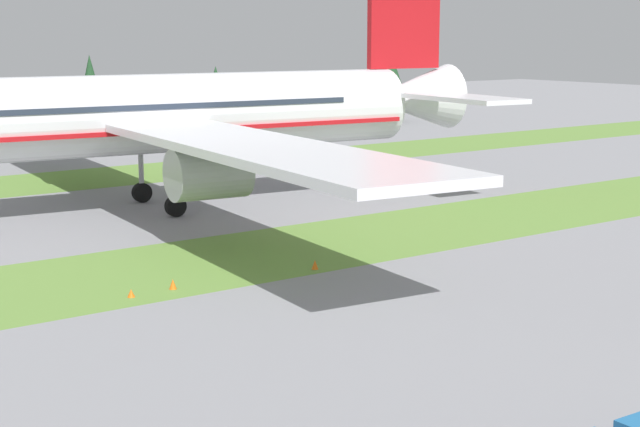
{
  "coord_description": "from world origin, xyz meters",
  "views": [
    {
      "loc": [
        -34.63,
        -11.74,
        14.61
      ],
      "look_at": [
        -0.81,
        34.16,
        4.0
      ],
      "focal_mm": 54.97,
      "sensor_mm": 36.0,
      "label": 1
    }
  ],
  "objects_px": {
    "taxiway_marker_2": "(131,293)",
    "taxiway_marker_1": "(315,265)",
    "airliner": "(129,115)",
    "taxiway_marker_0": "(173,284)"
  },
  "relations": [
    {
      "from": "airliner",
      "to": "taxiway_marker_2",
      "type": "distance_m",
      "value": 28.03
    },
    {
      "from": "taxiway_marker_1",
      "to": "taxiway_marker_2",
      "type": "bearing_deg",
      "value": 176.22
    },
    {
      "from": "taxiway_marker_0",
      "to": "taxiway_marker_1",
      "type": "xyz_separation_m",
      "value": [
        9.43,
        -0.97,
        -0.0
      ]
    },
    {
      "from": "taxiway_marker_0",
      "to": "taxiway_marker_2",
      "type": "distance_m",
      "value": 2.71
    },
    {
      "from": "taxiway_marker_2",
      "to": "taxiway_marker_1",
      "type": "bearing_deg",
      "value": -3.78
    },
    {
      "from": "airliner",
      "to": "taxiway_marker_1",
      "type": "xyz_separation_m",
      "value": [
        0.4,
        -25.05,
        -7.68
      ]
    },
    {
      "from": "taxiway_marker_0",
      "to": "taxiway_marker_1",
      "type": "relative_size",
      "value": 1.01
    },
    {
      "from": "airliner",
      "to": "taxiway_marker_1",
      "type": "distance_m",
      "value": 26.2
    },
    {
      "from": "airliner",
      "to": "taxiway_marker_1",
      "type": "bearing_deg",
      "value": -172.78
    },
    {
      "from": "taxiway_marker_1",
      "to": "taxiway_marker_2",
      "type": "relative_size",
      "value": 1.27
    }
  ]
}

